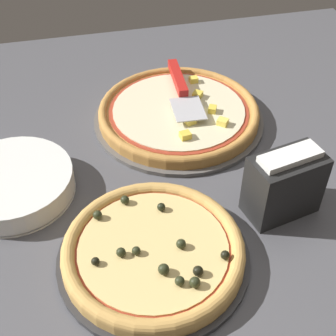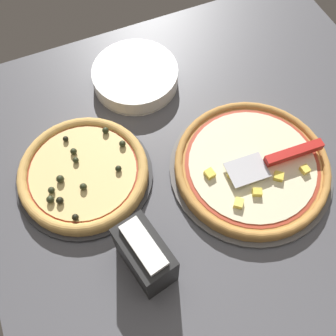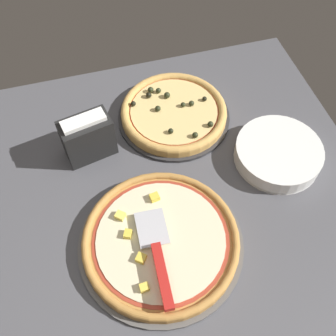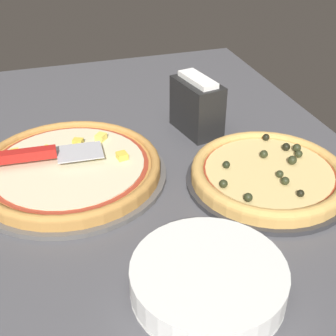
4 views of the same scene
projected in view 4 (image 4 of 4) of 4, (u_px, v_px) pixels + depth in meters
ground_plane at (103, 170)px, 102.41cm from camera, size 125.38×112.70×3.60cm
pizza_pan_front at (71, 175)px, 96.52cm from camera, size 39.63×39.63×1.00cm
pizza_front at (70, 167)px, 95.44cm from camera, size 37.25×37.25×3.69cm
pizza_pan_back at (267, 181)px, 94.63cm from camera, size 33.00×33.00×1.00cm
pizza_back at (269, 173)px, 93.52cm from camera, size 31.02×31.02×4.15cm
serving_spatula at (31, 155)px, 93.61cm from camera, size 7.42×24.18×2.00cm
plate_stack at (208, 279)px, 69.53cm from camera, size 23.45×23.45×4.90cm
napkin_holder at (197, 106)px, 110.39cm from camera, size 14.51×9.98×13.79cm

